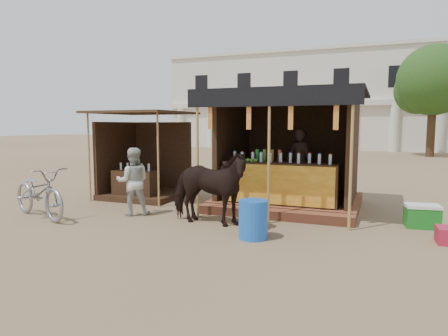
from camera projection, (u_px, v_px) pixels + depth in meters
ground at (191, 238)px, 7.18m from camera, size 120.00×120.00×0.00m
main_stall at (289, 165)px, 9.80m from camera, size 3.60×3.61×2.78m
secondary_stall at (141, 167)px, 11.24m from camera, size 2.40×2.40×2.38m
cow at (208, 188)px, 8.02m from camera, size 1.84×0.91×1.52m
motorbike at (39, 192)px, 8.68m from camera, size 2.26×1.41×1.12m
bystander at (133, 181)px, 8.92m from camera, size 0.93×0.88×1.52m
blue_barrel at (253, 219)px, 7.09m from camera, size 0.59×0.59×0.69m
cooler at (422, 216)px, 7.86m from camera, size 0.70×0.53×0.46m
background_building at (321, 102)px, 35.17m from camera, size 26.00×7.45×8.18m
tree at (430, 83)px, 25.03m from camera, size 4.50×4.40×7.00m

